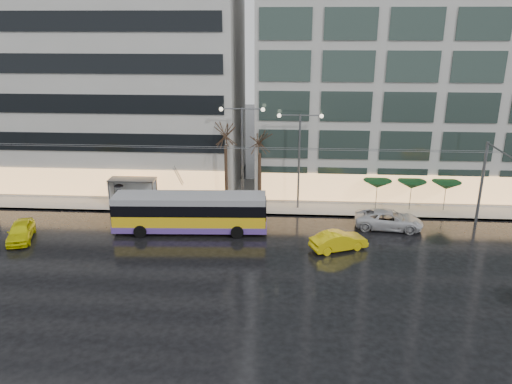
# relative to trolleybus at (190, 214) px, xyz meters

# --- Properties ---
(ground) EXTENTS (140.00, 140.00, 0.00)m
(ground) POSITION_rel_trolleybus_xyz_m (1.71, -5.13, -1.53)
(ground) COLOR black
(ground) RESTS_ON ground
(sidewalk) EXTENTS (80.00, 10.00, 0.15)m
(sidewalk) POSITION_rel_trolleybus_xyz_m (3.71, 8.87, -1.45)
(sidewalk) COLOR gray
(sidewalk) RESTS_ON ground
(kerb) EXTENTS (80.00, 0.10, 0.15)m
(kerb) POSITION_rel_trolleybus_xyz_m (3.71, 3.92, -1.45)
(kerb) COLOR slate
(kerb) RESTS_ON ground
(building_left) EXTENTS (34.00, 14.00, 22.00)m
(building_left) POSITION_rel_trolleybus_xyz_m (-14.29, 13.87, 9.62)
(building_left) COLOR #A7A6A0
(building_left) RESTS_ON sidewalk
(building_right) EXTENTS (32.00, 14.00, 25.00)m
(building_right) POSITION_rel_trolleybus_xyz_m (20.71, 13.87, 11.12)
(building_right) COLOR #A7A6A0
(building_right) RESTS_ON sidewalk
(trolleybus) EXTENTS (12.28, 4.92, 5.64)m
(trolleybus) POSITION_rel_trolleybus_xyz_m (0.00, 0.00, 0.00)
(trolleybus) COLOR gold
(trolleybus) RESTS_ON ground
(catenary) EXTENTS (42.24, 5.12, 7.00)m
(catenary) POSITION_rel_trolleybus_xyz_m (2.71, 2.80, 2.73)
(catenary) COLOR #595B60
(catenary) RESTS_ON ground
(bus_shelter) EXTENTS (4.20, 1.60, 2.51)m
(bus_shelter) POSITION_rel_trolleybus_xyz_m (-6.67, 5.55, 0.43)
(bus_shelter) COLOR #595B60
(bus_shelter) RESTS_ON sidewalk
(street_lamp_near) EXTENTS (3.96, 0.36, 9.03)m
(street_lamp_near) POSITION_rel_trolleybus_xyz_m (3.71, 5.67, 4.46)
(street_lamp_near) COLOR #595B60
(street_lamp_near) RESTS_ON sidewalk
(street_lamp_far) EXTENTS (3.96, 0.36, 8.53)m
(street_lamp_far) POSITION_rel_trolleybus_xyz_m (8.71, 5.67, 4.19)
(street_lamp_far) COLOR #595B60
(street_lamp_far) RESTS_ON sidewalk
(tree_a) EXTENTS (3.20, 3.20, 8.40)m
(tree_a) POSITION_rel_trolleybus_xyz_m (2.21, 5.87, 5.56)
(tree_a) COLOR black
(tree_a) RESTS_ON sidewalk
(tree_b) EXTENTS (3.20, 3.20, 7.70)m
(tree_b) POSITION_rel_trolleybus_xyz_m (5.21, 6.07, 4.87)
(tree_b) COLOR black
(tree_b) RESTS_ON sidewalk
(parasol_a) EXTENTS (2.50, 2.50, 2.65)m
(parasol_a) POSITION_rel_trolleybus_xyz_m (15.71, 5.87, 0.92)
(parasol_a) COLOR #595B60
(parasol_a) RESTS_ON sidewalk
(parasol_b) EXTENTS (2.50, 2.50, 2.65)m
(parasol_b) POSITION_rel_trolleybus_xyz_m (18.71, 5.87, 0.92)
(parasol_b) COLOR #595B60
(parasol_b) RESTS_ON sidewalk
(parasol_c) EXTENTS (2.50, 2.50, 2.65)m
(parasol_c) POSITION_rel_trolleybus_xyz_m (21.71, 5.87, 0.92)
(parasol_c) COLOR #595B60
(parasol_c) RESTS_ON sidewalk
(taxi_a) EXTENTS (2.92, 4.56, 1.44)m
(taxi_a) POSITION_rel_trolleybus_xyz_m (-12.88, -2.48, -0.80)
(taxi_a) COLOR #D9D60B
(taxi_a) RESTS_ON ground
(taxi_b) EXTENTS (4.53, 3.08, 1.41)m
(taxi_b) POSITION_rel_trolleybus_xyz_m (11.61, -2.66, -0.82)
(taxi_b) COLOR #D7BB0B
(taxi_b) RESTS_ON ground
(sedan_silver) EXTENTS (5.71, 3.08, 1.52)m
(sedan_silver) POSITION_rel_trolleybus_xyz_m (16.09, 1.69, -0.77)
(sedan_silver) COLOR silver
(sedan_silver) RESTS_ON ground
(pedestrian_a) EXTENTS (1.14, 1.16, 2.19)m
(pedestrian_a) POSITION_rel_trolleybus_xyz_m (-5.01, 6.28, 0.04)
(pedestrian_a) COLOR black
(pedestrian_a) RESTS_ON sidewalk
(pedestrian_b) EXTENTS (0.83, 0.70, 1.51)m
(pedestrian_b) POSITION_rel_trolleybus_xyz_m (-2.86, 4.71, -0.62)
(pedestrian_b) COLOR black
(pedestrian_b) RESTS_ON sidewalk
(pedestrian_c) EXTENTS (1.12, 0.94, 2.11)m
(pedestrian_c) POSITION_rel_trolleybus_xyz_m (-7.49, 5.05, -0.26)
(pedestrian_c) COLOR black
(pedestrian_c) RESTS_ON sidewalk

